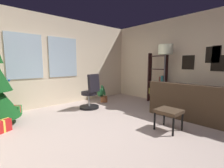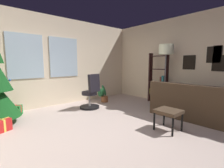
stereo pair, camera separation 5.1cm
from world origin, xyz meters
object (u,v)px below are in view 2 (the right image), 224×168
Objects in this scene: couch at (201,105)px; gift_box_green at (15,110)px; potted_plant at (103,95)px; gift_box_red at (2,125)px; office_chair at (91,95)px; footstool at (168,113)px; gift_box_gold at (12,112)px; bookshelf at (158,81)px; floor_lamp at (166,53)px.

couch reaches higher than gift_box_green.
gift_box_green is 0.62× the size of potted_plant.
gift_box_red is 0.34× the size of office_chair.
couch is 2.83m from office_chair.
gift_box_red is (-3.68, 2.19, -0.18)m from couch.
gift_box_red is at bearing -168.59° from potted_plant.
gift_box_green reaches higher than gift_box_red.
couch is 5.24× the size of gift_box_green.
footstool is 3.65m from gift_box_gold.
office_chair is at bearing 157.21° from bookshelf.
office_chair is at bearing -21.30° from gift_box_gold.
couch is 4.29m from gift_box_red.
couch is 1.16× the size of bookshelf.
floor_lamp is at bearing -37.22° from office_chair.
office_chair is 1.73× the size of potted_plant.
potted_plant is (0.47, 2.65, -0.10)m from footstool.
gift_box_green is 4.21m from bookshelf.
floor_lamp reaches higher than footstool.
gift_box_red is 0.19× the size of floor_lamp.
floor_lamp is at bearing -59.83° from potted_plant.
couch is 1.89× the size of office_chair.
footstool is 2.14m from floor_lamp.
floor_lamp is (1.46, 0.95, 1.23)m from footstool.
bookshelf is 1.89m from potted_plant.
gift_box_green is 0.20× the size of floor_lamp.
gift_box_gold is (0.32, 0.91, -0.03)m from gift_box_red.
floor_lamp is at bearing -29.63° from gift_box_gold.
gift_box_gold is (-2.10, 2.98, -0.26)m from footstool.
gift_box_green is at bearing 124.11° from footstool.
gift_box_gold is at bearing -153.58° from gift_box_green.
gift_box_green is 0.08m from gift_box_gold.
office_chair reaches higher than gift_box_red.
bookshelf is at bearing -9.05° from gift_box_red.
gift_box_red is at bearing 163.98° from floor_lamp.
couch reaches higher than potted_plant.
couch is 1.03× the size of floor_lamp.
couch is at bearing -109.75° from bookshelf.
gift_box_gold is 0.66× the size of potted_plant.
bookshelf reaches higher than potted_plant.
footstool is 0.44× the size of office_chair.
gift_box_green is 0.95× the size of gift_box_gold.
gift_box_gold is at bearing 125.19° from footstool.
footstool is 1.29× the size of gift_box_red.
office_chair reaches higher than gift_box_green.
office_chair is (-0.26, 2.26, 0.03)m from footstool.
office_chair is 0.84m from potted_plant.
floor_lamp is at bearing -16.02° from gift_box_red.
floor_lamp reaches higher than bookshelf.
couch is at bearing -30.78° from gift_box_red.
bookshelf is (2.07, -0.87, 0.33)m from office_chair.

